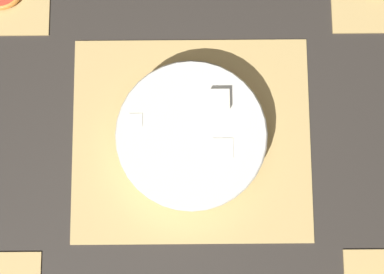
# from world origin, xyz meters

# --- Properties ---
(ground_plane) EXTENTS (6.00, 6.00, 0.00)m
(ground_plane) POSITION_xyz_m (0.00, 0.00, 0.00)
(ground_plane) COLOR #2D2823
(bamboo_mat_center) EXTENTS (0.40, 0.35, 0.01)m
(bamboo_mat_center) POSITION_xyz_m (-0.00, 0.00, 0.00)
(bamboo_mat_center) COLOR tan
(bamboo_mat_center) RESTS_ON ground_plane
(fruit_salad_bowl) EXTENTS (0.24, 0.24, 0.07)m
(fruit_salad_bowl) POSITION_xyz_m (0.00, -0.00, 0.04)
(fruit_salad_bowl) COLOR silver
(fruit_salad_bowl) RESTS_ON bamboo_mat_center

